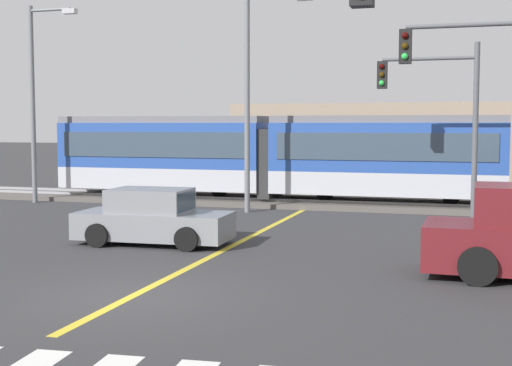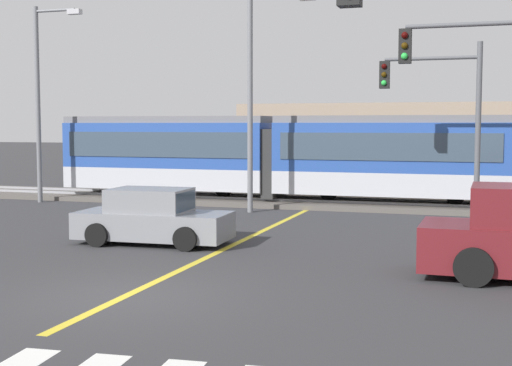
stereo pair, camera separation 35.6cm
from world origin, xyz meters
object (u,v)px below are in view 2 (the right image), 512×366
at_px(sedan_crossing, 153,218).
at_px(street_lamp_centre, 257,87).
at_px(traffic_light_far_right, 444,107).
at_px(street_lamp_west, 42,91).
at_px(traffic_light_mid_right, 507,90).
at_px(light_rail_tram, 275,154).

relative_size(sedan_crossing, street_lamp_centre, 0.53).
height_order(traffic_light_far_right, street_lamp_west, street_lamp_west).
relative_size(sedan_crossing, traffic_light_mid_right, 0.69).
relative_size(sedan_crossing, traffic_light_far_right, 0.72).
distance_m(light_rail_tram, street_lamp_centre, 4.11).
relative_size(traffic_light_far_right, street_lamp_centre, 0.73).
bearing_deg(street_lamp_centre, street_lamp_west, 176.77).
xyz_separation_m(sedan_crossing, street_lamp_centre, (0.58, 7.49, 3.94)).
bearing_deg(light_rail_tram, traffic_light_far_right, -31.43).
distance_m(light_rail_tram, traffic_light_far_right, 8.35).
distance_m(traffic_light_far_right, traffic_light_mid_right, 5.02).
xyz_separation_m(traffic_light_mid_right, street_lamp_west, (-18.08, 6.29, 0.48)).
relative_size(light_rail_tram, traffic_light_mid_right, 2.99).
xyz_separation_m(light_rail_tram, street_lamp_west, (-9.30, -2.64, 2.58)).
distance_m(traffic_light_mid_right, street_lamp_west, 19.15).
height_order(light_rail_tram, traffic_light_mid_right, traffic_light_mid_right).
xyz_separation_m(traffic_light_far_right, street_lamp_west, (-16.26, 1.62, 0.79)).
height_order(sedan_crossing, street_lamp_west, street_lamp_west).
bearing_deg(traffic_light_far_right, sedan_crossing, -138.67).
height_order(sedan_crossing, traffic_light_mid_right, traffic_light_mid_right).
height_order(light_rail_tram, traffic_light_far_right, traffic_light_far_right).
xyz_separation_m(traffic_light_mid_right, street_lamp_centre, (-8.54, 5.75, 0.50)).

